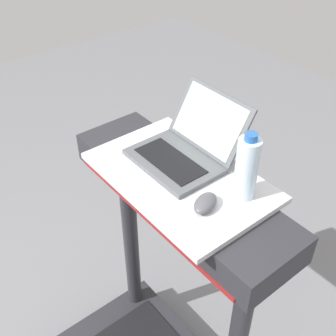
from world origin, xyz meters
name	(u,v)px	position (x,y,z in m)	size (l,w,h in m)	color
desk_board	(180,176)	(0.00, 0.70, 1.19)	(0.61, 0.39, 0.02)	silver
laptop	(185,148)	(-0.06, 0.77, 1.24)	(0.31, 0.32, 0.20)	#515459
computer_mouse	(205,203)	(0.17, 0.66, 1.22)	(0.06, 0.10, 0.03)	#4C4C51
water_bottle	(247,168)	(0.20, 0.79, 1.31)	(0.07, 0.07, 0.23)	silver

